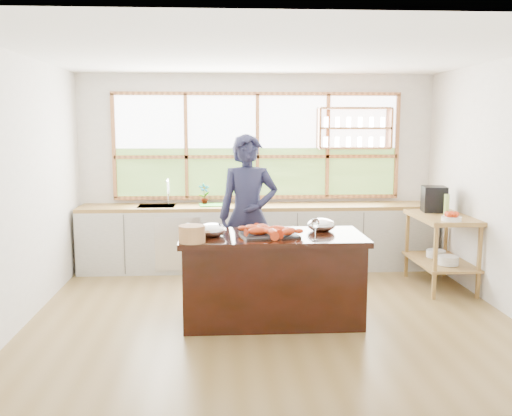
{
  "coord_description": "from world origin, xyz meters",
  "views": [
    {
      "loc": [
        -0.5,
        -5.84,
        2.01
      ],
      "look_at": [
        -0.14,
        0.15,
        1.12
      ],
      "focal_mm": 40.0,
      "sensor_mm": 36.0,
      "label": 1
    }
  ],
  "objects": [
    {
      "name": "potted_plant",
      "position": [
        -0.75,
        2.0,
        1.05
      ],
      "size": [
        0.18,
        0.15,
        0.3
      ],
      "primitive_type": "imported",
      "rotation": [
        0.0,
        0.0,
        0.31
      ],
      "color": "slate",
      "rests_on": "back_counter"
    },
    {
      "name": "parchment_roll",
      "position": [
        -0.83,
        -0.05,
        0.94
      ],
      "size": [
        0.16,
        0.31,
        0.08
      ],
      "primitive_type": "cylinder",
      "rotation": [
        1.57,
        0.0,
        0.28
      ],
      "color": "white",
      "rests_on": "island"
    },
    {
      "name": "back_counter",
      "position": [
        -0.02,
        1.94,
        0.45
      ],
      "size": [
        4.9,
        0.63,
        0.9
      ],
      "color": "beige",
      "rests_on": "ground_plane"
    },
    {
      "name": "cook",
      "position": [
        -0.2,
        0.69,
        0.95
      ],
      "size": [
        0.7,
        0.46,
        1.89
      ],
      "primitive_type": "imported",
      "rotation": [
        0.0,
        0.0,
        -0.01
      ],
      "color": "#1B1D37",
      "rests_on": "ground_plane"
    },
    {
      "name": "ground_plane",
      "position": [
        0.0,
        0.0,
        0.0
      ],
      "size": [
        5.0,
        5.0,
        0.0
      ],
      "primitive_type": "plane",
      "color": "olive"
    },
    {
      "name": "wine_glass",
      "position": [
        0.38,
        -0.53,
        1.06
      ],
      "size": [
        0.08,
        0.08,
        0.22
      ],
      "color": "white",
      "rests_on": "island"
    },
    {
      "name": "wicker_basket",
      "position": [
        -0.79,
        -0.53,
        0.98
      ],
      "size": [
        0.25,
        0.25,
        0.16
      ],
      "primitive_type": "cylinder",
      "color": "#B9854C",
      "rests_on": "island"
    },
    {
      "name": "right_shelf_unit",
      "position": [
        2.19,
        0.89,
        0.6
      ],
      "size": [
        0.62,
        1.1,
        0.9
      ],
      "color": "olive",
      "rests_on": "ground_plane"
    },
    {
      "name": "lobster_pile",
      "position": [
        -0.04,
        -0.27,
        0.96
      ],
      "size": [
        0.55,
        0.48,
        0.08
      ],
      "color": "#E1450F",
      "rests_on": "slate_board"
    },
    {
      "name": "cutting_board",
      "position": [
        -0.61,
        1.94,
        0.91
      ],
      "size": [
        0.43,
        0.34,
        0.01
      ],
      "primitive_type": "cube",
      "rotation": [
        0.0,
        0.0,
        0.1
      ],
      "color": "green",
      "rests_on": "back_counter"
    },
    {
      "name": "mixing_bowl_right",
      "position": [
        0.53,
        -0.02,
        0.96
      ],
      "size": [
        0.29,
        0.29,
        0.14
      ],
      "primitive_type": "ellipsoid",
      "color": "silver",
      "rests_on": "island"
    },
    {
      "name": "island",
      "position": [
        0.0,
        -0.2,
        0.45
      ],
      "size": [
        1.85,
        0.9,
        0.9
      ],
      "color": "black",
      "rests_on": "ground_plane"
    },
    {
      "name": "fruit_bowl",
      "position": [
        2.14,
        0.5,
        0.95
      ],
      "size": [
        0.23,
        0.23,
        0.11
      ],
      "color": "silver",
      "rests_on": "right_shelf_unit"
    },
    {
      "name": "slate_board",
      "position": [
        -0.04,
        -0.26,
        0.91
      ],
      "size": [
        0.61,
        0.48,
        0.02
      ],
      "primitive_type": "cube",
      "rotation": [
        0.0,
        0.0,
        0.16
      ],
      "color": "black",
      "rests_on": "island"
    },
    {
      "name": "room_shell",
      "position": [
        0.02,
        0.51,
        1.75
      ],
      "size": [
        5.02,
        4.52,
        2.71
      ],
      "color": "silver",
      "rests_on": "ground_plane"
    },
    {
      "name": "mixing_bowl_left",
      "position": [
        -0.61,
        -0.23,
        0.96
      ],
      "size": [
        0.29,
        0.29,
        0.14
      ],
      "primitive_type": "ellipsoid",
      "color": "silver",
      "rests_on": "island"
    },
    {
      "name": "wine_bottle",
      "position": [
        2.24,
        0.91,
        1.03
      ],
      "size": [
        0.07,
        0.07,
        0.26
      ],
      "primitive_type": "cylinder",
      "rotation": [
        0.0,
        0.0,
        0.16
      ],
      "color": "#9DC05A",
      "rests_on": "right_shelf_unit"
    },
    {
      "name": "espresso_machine",
      "position": [
        2.19,
        1.2,
        1.06
      ],
      "size": [
        0.33,
        0.35,
        0.32
      ],
      "primitive_type": "cube",
      "rotation": [
        0.0,
        0.0,
        -0.16
      ],
      "color": "black",
      "rests_on": "right_shelf_unit"
    }
  ]
}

